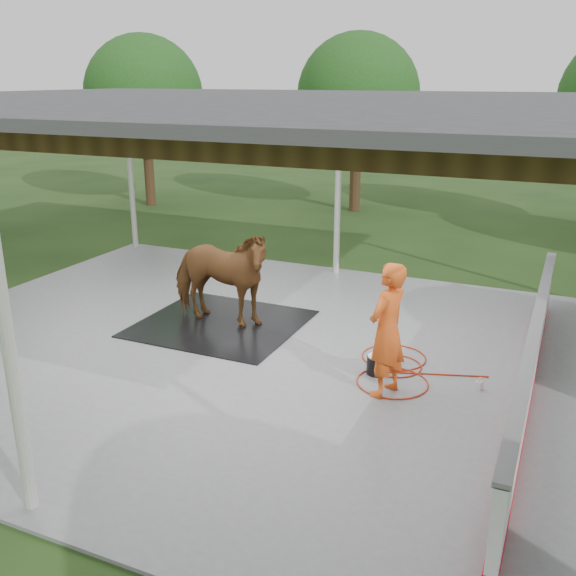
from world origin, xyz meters
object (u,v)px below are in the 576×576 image
at_px(dasher_board, 531,363).
at_px(horse, 219,276).
at_px(wash_bucket, 377,364).
at_px(handler, 387,330).

height_order(dasher_board, horse, horse).
relative_size(horse, wash_bucket, 6.70).
relative_size(dasher_board, horse, 3.75).
height_order(dasher_board, wash_bucket, dasher_board).
height_order(dasher_board, handler, handler).
bearing_deg(handler, wash_bucket, -136.38).
bearing_deg(horse, handler, -111.40).
xyz_separation_m(dasher_board, handler, (-1.90, -0.69, 0.43)).
xyz_separation_m(dasher_board, horse, (-5.40, 0.71, 0.38)).
relative_size(dasher_board, wash_bucket, 25.12).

